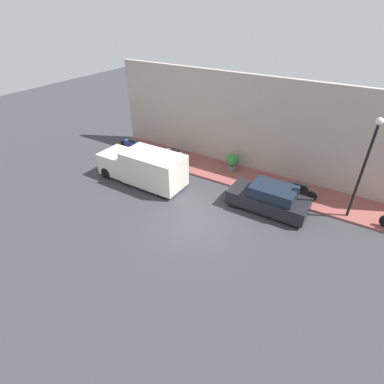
% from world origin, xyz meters
% --- Properties ---
extents(ground_plane, '(60.00, 60.00, 0.00)m').
position_xyz_m(ground_plane, '(0.00, 0.00, 0.00)').
color(ground_plane, '#38383D').
extents(sidewalk, '(2.54, 18.90, 0.11)m').
position_xyz_m(sidewalk, '(5.00, 0.00, 0.06)').
color(sidewalk, '#934C47').
rests_on(sidewalk, ground_plane).
extents(building_facade, '(0.30, 18.90, 5.65)m').
position_xyz_m(building_facade, '(6.42, 0.00, 2.83)').
color(building_facade, '#B2A899').
rests_on(building_facade, ground_plane).
extents(parked_car, '(1.67, 3.94, 1.41)m').
position_xyz_m(parked_car, '(2.72, -2.61, 0.68)').
color(parked_car, black).
rests_on(parked_car, ground_plane).
extents(delivery_van, '(1.88, 5.30, 1.97)m').
position_xyz_m(delivery_van, '(1.59, 4.54, 1.00)').
color(delivery_van, silver).
rests_on(delivery_van, ground_plane).
extents(motorcycle_blue, '(0.30, 2.03, 0.82)m').
position_xyz_m(motorcycle_blue, '(4.36, 7.85, 0.55)').
color(motorcycle_blue, navy).
rests_on(motorcycle_blue, sidewalk).
extents(motorcycle_black, '(0.30, 2.11, 0.82)m').
position_xyz_m(motorcycle_black, '(4.54, -3.56, 0.56)').
color(motorcycle_black, black).
rests_on(motorcycle_black, sidewalk).
extents(scooter_silver, '(0.30, 2.14, 0.80)m').
position_xyz_m(scooter_silver, '(4.61, 4.48, 0.55)').
color(scooter_silver, '#B7B7BF').
rests_on(scooter_silver, sidewalk).
extents(streetlamp, '(0.32, 0.32, 4.93)m').
position_xyz_m(streetlamp, '(4.14, -6.14, 3.26)').
color(streetlamp, black).
rests_on(streetlamp, sidewalk).
extents(potted_plant, '(0.77, 0.77, 1.05)m').
position_xyz_m(potted_plant, '(5.45, 0.67, 0.68)').
color(potted_plant, slate).
rests_on(potted_plant, sidewalk).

